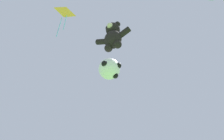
# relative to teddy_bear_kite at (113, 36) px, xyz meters

# --- Properties ---
(teddy_bear_kite) EXTENTS (1.71, 0.75, 1.73)m
(teddy_bear_kite) POSITION_rel_teddy_bear_kite_xyz_m (0.00, 0.00, 0.00)
(teddy_bear_kite) COLOR black
(soccer_ball_kite) EXTENTS (0.97, 0.97, 0.90)m
(soccer_ball_kite) POSITION_rel_teddy_bear_kite_xyz_m (-0.31, 0.28, -1.64)
(soccer_ball_kite) COLOR white
(diamond_kite) EXTENTS (0.91, 1.18, 3.18)m
(diamond_kite) POSITION_rel_teddy_bear_kite_xyz_m (-3.57, 0.31, 4.80)
(diamond_kite) COLOR yellow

